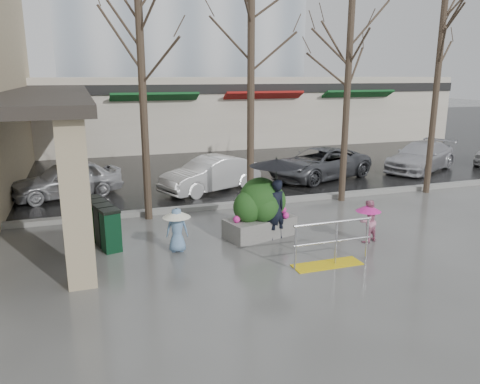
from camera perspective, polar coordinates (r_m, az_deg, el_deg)
ground at (r=11.29m, az=1.75°, el=-7.45°), size 120.00×120.00×0.00m
street_asphalt at (r=32.31m, az=-12.06°, el=6.44°), size 120.00×36.00×0.01m
curb at (r=14.88m, az=-3.62°, el=-1.80°), size 120.00×0.30×0.15m
canopy_slab at (r=17.87m, az=-22.72°, el=11.37°), size 2.80×18.00×0.25m
pillar_front at (r=9.64m, az=-19.35°, el=-1.11°), size 0.55×0.55×3.50m
pillar_back at (r=16.01m, az=-19.30°, el=4.71°), size 0.55×0.55×3.50m
storefront_row at (r=28.45m, az=-7.20°, el=9.70°), size 34.00×6.74×4.00m
handrail at (r=10.69m, az=10.95°, el=-6.83°), size 1.90×0.50×1.03m
tree_west at (r=13.57m, az=-12.09°, el=17.77°), size 3.20×3.20×6.80m
tree_midwest at (r=14.33m, az=1.37°, el=18.45°), size 3.20×3.20×7.00m
tree_mideast at (r=15.75m, az=13.20°, el=16.35°), size 3.20×3.20×6.50m
tree_east at (r=17.85m, az=23.35°, el=16.99°), size 3.20×3.20×7.20m
woman at (r=11.87m, az=4.41°, el=0.68°), size 1.37×1.37×2.15m
child_pink at (r=12.26m, az=15.33°, el=-3.08°), size 0.64×0.64×1.10m
child_blue at (r=11.27m, az=-7.70°, el=-4.03°), size 0.68×0.68×1.09m
planter at (r=12.23m, az=2.46°, el=-2.01°), size 1.98×1.34×1.58m
news_boxes at (r=12.31m, az=-16.54°, el=-3.60°), size 0.89×1.92×1.05m
car_a at (r=17.25m, az=-20.39°, el=1.45°), size 3.97×2.48×1.26m
car_b at (r=17.04m, az=-3.61°, el=2.17°), size 4.04×2.71×1.26m
car_c at (r=19.35m, az=9.64°, el=3.44°), size 4.96×3.43×1.26m
car_d at (r=22.23m, az=21.18°, el=4.05°), size 4.67×3.57×1.26m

